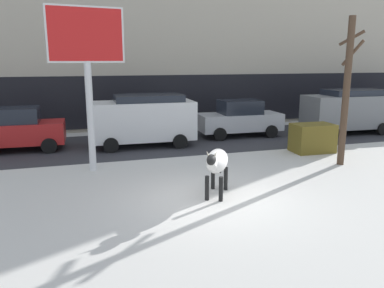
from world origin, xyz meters
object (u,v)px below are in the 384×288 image
at_px(cow_holstein, 216,162).
at_px(pedestrian_by_cars, 121,118).
at_px(car_silver_sedan, 239,118).
at_px(bare_tree_left_lot, 347,90).
at_px(billboard, 86,45).
at_px(car_grey_van, 348,110).
at_px(car_white_van, 143,119).
at_px(dumpster, 312,138).
at_px(pedestrian_near_billboard, 138,117).
at_px(car_red_hatchback, 21,129).

relative_size(cow_holstein, pedestrian_by_cars, 1.07).
distance_m(car_silver_sedan, bare_tree_left_lot, 6.61).
xyz_separation_m(billboard, car_grey_van, (13.30, 3.33, -3.07)).
xyz_separation_m(car_silver_sedan, car_grey_van, (5.78, -0.98, 0.33)).
bearing_deg(pedestrian_by_cars, car_grey_van, -15.56).
xyz_separation_m(cow_holstein, bare_tree_left_lot, (5.68, 1.83, 1.79)).
height_order(billboard, pedestrian_by_cars, billboard).
distance_m(car_white_van, car_grey_van, 10.89).
relative_size(car_silver_sedan, dumpster, 2.50).
relative_size(car_white_van, pedestrian_near_billboard, 2.69).
relative_size(pedestrian_by_cars, bare_tree_left_lot, 0.32).
bearing_deg(bare_tree_left_lot, car_red_hatchback, 153.16).
bearing_deg(cow_holstein, car_silver_sedan, 61.96).
distance_m(car_white_van, pedestrian_by_cars, 3.20).
distance_m(bare_tree_left_lot, dumpster, 2.99).
bearing_deg(car_grey_van, car_white_van, 179.49).
distance_m(billboard, car_red_hatchback, 5.97).
xyz_separation_m(cow_holstein, pedestrian_by_cars, (-1.50, 10.23, -0.12)).
bearing_deg(pedestrian_near_billboard, car_silver_sedan, -24.79).
distance_m(pedestrian_by_cars, dumpster, 9.69).
distance_m(cow_holstein, car_white_van, 7.17).
height_order(cow_holstein, car_white_van, car_white_van).
bearing_deg(pedestrian_near_billboard, car_grey_van, -16.83).
bearing_deg(dumpster, car_silver_sedan, 110.43).
xyz_separation_m(car_red_hatchback, bare_tree_left_lot, (11.71, -5.92, 1.86)).
height_order(cow_holstein, car_red_hatchback, car_red_hatchback).
xyz_separation_m(cow_holstein, pedestrian_near_billboard, (-0.58, 10.23, -0.12)).
distance_m(car_red_hatchback, car_silver_sedan, 10.29).
relative_size(billboard, pedestrian_by_cars, 3.21).
bearing_deg(bare_tree_left_lot, pedestrian_by_cars, 130.49).
bearing_deg(dumpster, pedestrian_near_billboard, 135.05).
distance_m(cow_holstein, dumpster, 6.98).
xyz_separation_m(pedestrian_near_billboard, pedestrian_by_cars, (-0.92, 0.00, 0.00)).
xyz_separation_m(pedestrian_by_cars, bare_tree_left_lot, (7.18, -8.41, 1.91)).
distance_m(car_white_van, car_silver_sedan, 5.19).
xyz_separation_m(car_red_hatchback, pedestrian_by_cars, (4.53, 2.48, -0.05)).
distance_m(pedestrian_near_billboard, pedestrian_by_cars, 0.92).
bearing_deg(car_silver_sedan, car_grey_van, -9.59).
distance_m(car_red_hatchback, dumpster, 12.46).
bearing_deg(pedestrian_near_billboard, car_white_van, -94.88).
xyz_separation_m(car_white_van, bare_tree_left_lot, (6.52, -5.29, 1.55)).
xyz_separation_m(car_red_hatchback, pedestrian_near_billboard, (5.45, 2.48, -0.05)).
distance_m(cow_holstein, bare_tree_left_lot, 6.23).
bearing_deg(car_red_hatchback, pedestrian_by_cars, 28.73).
height_order(pedestrian_near_billboard, bare_tree_left_lot, bare_tree_left_lot).
bearing_deg(billboard, car_grey_van, 14.06).
relative_size(car_grey_van, pedestrian_by_cars, 2.69).
xyz_separation_m(cow_holstein, dumpster, (5.80, 3.86, -0.40)).
distance_m(billboard, pedestrian_near_billboard, 7.86).
height_order(car_white_van, pedestrian_by_cars, car_white_van).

